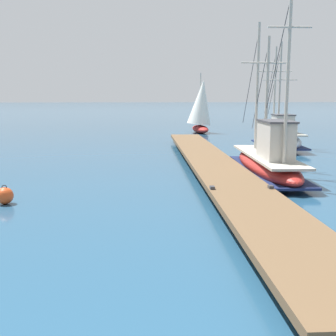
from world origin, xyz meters
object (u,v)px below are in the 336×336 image
(fishing_boat_2, at_px, (268,159))
(fishing_boat_1, at_px, (279,138))
(distant_sailboat, at_px, (201,106))
(mooring_buoy, at_px, (5,196))

(fishing_boat_2, bearing_deg, fishing_boat_1, 67.42)
(fishing_boat_2, bearing_deg, distant_sailboat, 87.52)
(distant_sailboat, bearing_deg, fishing_boat_1, -77.88)
(fishing_boat_1, bearing_deg, fishing_boat_2, -112.58)
(fishing_boat_1, bearing_deg, distant_sailboat, 102.12)
(mooring_buoy, bearing_deg, fishing_boat_2, 20.96)
(mooring_buoy, height_order, distant_sailboat, distant_sailboat)
(distant_sailboat, bearing_deg, fishing_boat_2, -92.48)
(fishing_boat_1, xyz_separation_m, mooring_buoy, (-11.71, -10.98, -0.39))
(fishing_boat_1, height_order, fishing_boat_2, fishing_boat_2)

